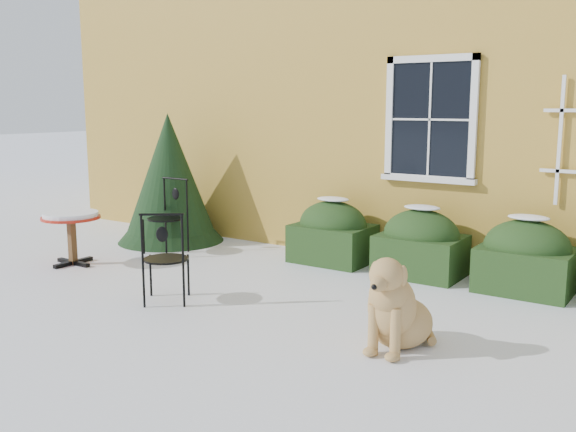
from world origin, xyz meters
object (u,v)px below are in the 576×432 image
Objects in this scene: bistro_table at (71,221)px; patio_chair_near at (165,257)px; evergreen_shrub at (170,190)px; dog at (395,310)px; patio_chair_far at (168,216)px.

patio_chair_near reaches higher than bistro_table.
evergreen_shrub is 2.02× the size of dog.
dog reaches higher than bistro_table.
patio_chair_far reaches higher than patio_chair_near.
patio_chair_far is at bearing 66.54° from bistro_table.
evergreen_shrub is at bearing 154.80° from dog.
dog is (4.97, -0.38, -0.24)m from bistro_table.
patio_chair_far is 1.09× the size of dog.
patio_chair_near is (2.29, -0.52, -0.09)m from bistro_table.
bistro_table is 0.76× the size of patio_chair_near.
bistro_table is 2.35m from patio_chair_near.
bistro_table is at bearing 174.96° from dog.
patio_chair_near reaches higher than dog.
patio_chair_far reaches higher than bistro_table.
evergreen_shrub is 1.97× the size of patio_chair_near.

